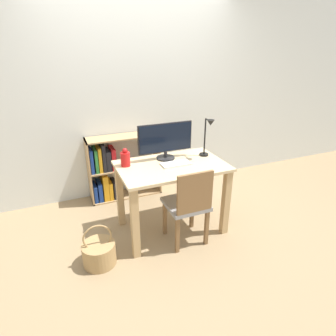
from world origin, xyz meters
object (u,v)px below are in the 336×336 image
(monitor, at_px, (165,139))
(bookshelf, at_px, (112,170))
(keyboard, at_px, (176,164))
(vase, at_px, (125,158))
(desk_lamp, at_px, (208,134))
(chair, at_px, (189,204))
(basket, at_px, (99,253))

(monitor, height_order, bookshelf, monitor)
(keyboard, relative_size, vase, 1.61)
(monitor, height_order, desk_lamp, desk_lamp)
(desk_lamp, bearing_deg, bookshelf, 134.88)
(bookshelf, bearing_deg, chair, -67.93)
(desk_lamp, distance_m, bookshelf, 1.40)
(desk_lamp, distance_m, basket, 1.60)
(chair, relative_size, basket, 1.98)
(vase, bearing_deg, bookshelf, 90.26)
(chair, bearing_deg, desk_lamp, 43.89)
(monitor, xyz_separation_m, keyboard, (0.04, -0.20, -0.21))
(basket, bearing_deg, keyboard, 15.54)
(chair, height_order, bookshelf, chair)
(vase, bearing_deg, monitor, 4.18)
(bookshelf, height_order, basket, bookshelf)
(vase, distance_m, bookshelf, 0.91)
(keyboard, distance_m, basket, 1.13)
(monitor, distance_m, desk_lamp, 0.45)
(chair, height_order, basket, chair)
(monitor, bearing_deg, keyboard, -79.84)
(basket, bearing_deg, chair, -2.40)
(vase, bearing_deg, basket, -134.49)
(monitor, bearing_deg, basket, -152.50)
(monitor, distance_m, keyboard, 0.29)
(keyboard, bearing_deg, monitor, 100.16)
(vase, height_order, basket, vase)
(chair, xyz_separation_m, bookshelf, (-0.50, 1.23, -0.06))
(vase, relative_size, basket, 0.44)
(monitor, distance_m, basket, 1.30)
(desk_lamp, xyz_separation_m, basket, (-1.28, -0.31, -0.91))
(keyboard, xyz_separation_m, bookshelf, (-0.49, 0.95, -0.38))
(vase, bearing_deg, chair, -42.06)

